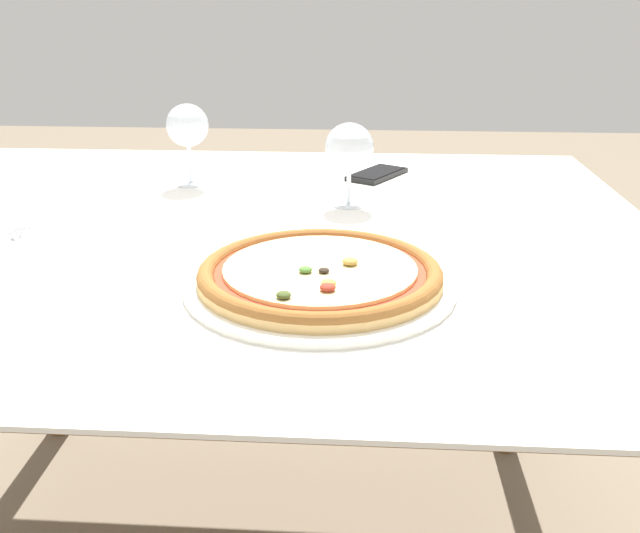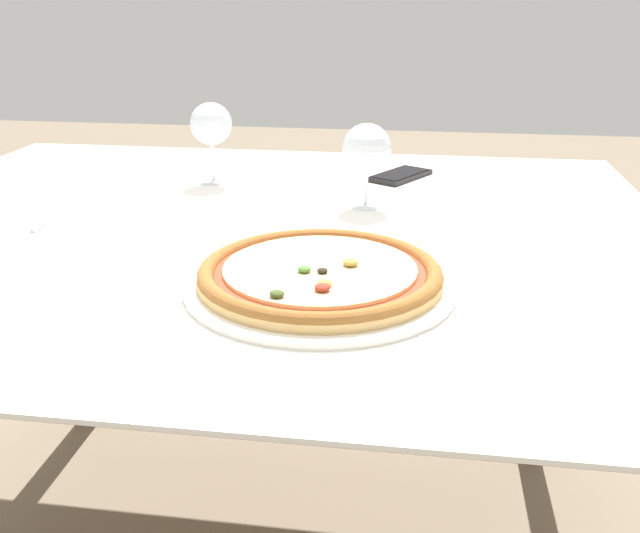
{
  "view_description": "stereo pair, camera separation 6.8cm",
  "coord_description": "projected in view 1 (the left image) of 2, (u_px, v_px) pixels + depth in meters",
  "views": [
    {
      "loc": [
        0.21,
        -1.1,
        1.1
      ],
      "look_at": [
        0.16,
        -0.25,
        0.77
      ],
      "focal_mm": 40.0,
      "sensor_mm": 36.0,
      "label": 1
    },
    {
      "loc": [
        0.28,
        -1.1,
        1.1
      ],
      "look_at": [
        0.16,
        -0.25,
        0.77
      ],
      "focal_mm": 40.0,
      "sensor_mm": 36.0,
      "label": 2
    }
  ],
  "objects": [
    {
      "name": "fork",
      "position": [
        0.0,
        243.0,
        1.09
      ],
      "size": [
        0.05,
        0.17,
        0.0
      ],
      "color": "silver",
      "rests_on": "dining_table"
    },
    {
      "name": "cell_phone",
      "position": [
        377.0,
        174.0,
        1.48
      ],
      "size": [
        0.13,
        0.16,
        0.01
      ],
      "color": "black",
      "rests_on": "dining_table"
    },
    {
      "name": "wine_glass_far_right",
      "position": [
        349.0,
        149.0,
        1.25
      ],
      "size": [
        0.09,
        0.09,
        0.15
      ],
      "color": "silver",
      "rests_on": "dining_table"
    },
    {
      "name": "dining_table",
      "position": [
        236.0,
        268.0,
        1.2
      ],
      "size": [
        1.39,
        1.17,
        0.74
      ],
      "color": "brown",
      "rests_on": "ground_plane"
    },
    {
      "name": "pizza_plate",
      "position": [
        320.0,
        276.0,
        0.92
      ],
      "size": [
        0.35,
        0.35,
        0.04
      ],
      "color": "white",
      "rests_on": "dining_table"
    },
    {
      "name": "wine_glass_far_left",
      "position": [
        187.0,
        127.0,
        1.39
      ],
      "size": [
        0.08,
        0.08,
        0.16
      ],
      "color": "silver",
      "rests_on": "dining_table"
    }
  ]
}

